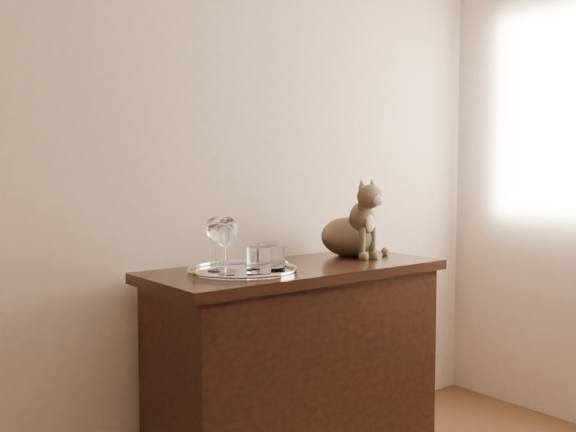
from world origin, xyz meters
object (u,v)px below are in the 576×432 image
object	(u,v)px
wine_glass_a	(216,244)
tumbler_a	(274,258)
wine_glass_c	(226,249)
wine_glass_d	(228,244)
tumbler_b	(259,261)
wine_glass_b	(220,244)
tumbler_c	(268,256)
sideboard	(297,372)
tray	(242,272)
cat	(348,217)

from	to	relation	value
wine_glass_a	tumbler_a	world-z (taller)	wine_glass_a
wine_glass_c	wine_glass_a	bearing A→B (deg)	80.95
wine_glass_d	tumbler_b	distance (m)	0.15
wine_glass_c	tumbler_a	world-z (taller)	wine_glass_c
wine_glass_b	tumbler_c	distance (m)	0.18
sideboard	tumbler_a	size ratio (longest dim) A/B	13.12
tumbler_a	wine_glass_a	bearing A→B (deg)	142.96
sideboard	wine_glass_a	bearing A→B (deg)	174.35
sideboard	tumbler_c	xyz separation A→B (m)	(-0.16, -0.03, 0.48)
tumbler_a	tumbler_c	world-z (taller)	tumbler_c
wine_glass_c	wine_glass_d	bearing A→B (deg)	53.62
wine_glass_d	tumbler_c	xyz separation A→B (m)	(0.16, -0.03, -0.05)
tumbler_b	tumbler_c	bearing A→B (deg)	40.84
tumbler_a	tumbler_c	size ratio (longest dim) A/B	0.96
tray	cat	size ratio (longest dim) A/B	1.19
wine_glass_a	tumbler_b	bearing A→B (deg)	-65.09
wine_glass_b	tumbler_c	bearing A→B (deg)	-29.20
sideboard	wine_glass_d	size ratio (longest dim) A/B	6.04
wine_glass_d	sideboard	bearing A→B (deg)	-0.93
wine_glass_a	tumbler_c	bearing A→B (deg)	-17.97
tumbler_a	wine_glass_c	bearing A→B (deg)	168.51
wine_glass_b	tumbler_a	distance (m)	0.21
tray	tumbler_b	size ratio (longest dim) A/B	4.12
tumbler_c	cat	xyz separation A→B (m)	(0.52, 0.12, 0.11)
tray	tumbler_c	distance (m)	0.12
wine_glass_a	wine_glass_c	size ratio (longest dim) A/B	1.11
tray	wine_glass_a	world-z (taller)	wine_glass_a
wine_glass_b	tumbler_b	distance (m)	0.20
wine_glass_a	tumbler_c	xyz separation A→B (m)	(0.19, -0.06, -0.05)
wine_glass_c	cat	bearing A→B (deg)	11.45
tumbler_a	sideboard	bearing A→B (deg)	26.69
wine_glass_d	tumbler_a	size ratio (longest dim) A/B	2.17
tumbler_a	tumbler_c	distance (m)	0.07
sideboard	tumbler_a	xyz separation A→B (m)	(-0.18, -0.09, 0.48)
wine_glass_b	wine_glass_c	bearing A→B (deg)	-112.20
sideboard	tumbler_a	world-z (taller)	tumbler_a
tray	wine_glass_b	size ratio (longest dim) A/B	2.15
tumbler_a	cat	xyz separation A→B (m)	(0.54, 0.18, 0.11)
cat	wine_glass_a	bearing A→B (deg)	-175.51
tray	wine_glass_b	bearing A→B (deg)	122.22
wine_glass_b	tumbler_c	world-z (taller)	wine_glass_b
tumbler_c	cat	distance (m)	0.54
tumbler_a	tumbler_b	distance (m)	0.10
sideboard	tumbler_c	bearing A→B (deg)	-170.38
tumbler_a	wine_glass_d	bearing A→B (deg)	144.82
tumbler_b	wine_glass_a	bearing A→B (deg)	114.91
wine_glass_c	tumbler_c	world-z (taller)	wine_glass_c
wine_glass_a	wine_glass_c	bearing A→B (deg)	-99.05
sideboard	wine_glass_d	distance (m)	0.62
tray	tumbler_b	bearing A→B (deg)	-92.94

